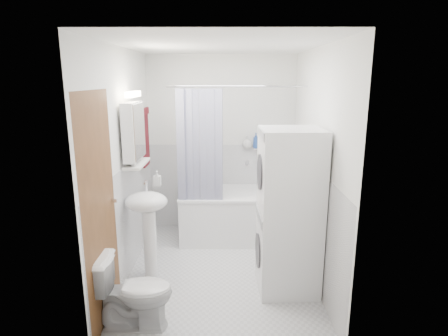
{
  "coord_description": "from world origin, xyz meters",
  "views": [
    {
      "loc": [
        0.06,
        -3.79,
        2.08
      ],
      "look_at": [
        0.04,
        0.15,
        1.14
      ],
      "focal_mm": 30.0,
      "sensor_mm": 36.0,
      "label": 1
    }
  ],
  "objects_px": {
    "sink": "(147,215)",
    "washer_dryer": "(289,211)",
    "toilet": "(133,292)",
    "bathtub": "(244,212)"
  },
  "relations": [
    {
      "from": "sink",
      "to": "washer_dryer",
      "type": "bearing_deg",
      "value": -7.78
    },
    {
      "from": "sink",
      "to": "washer_dryer",
      "type": "xyz_separation_m",
      "value": [
        1.43,
        -0.2,
        0.11
      ]
    },
    {
      "from": "washer_dryer",
      "to": "toilet",
      "type": "relative_size",
      "value": 2.47
    },
    {
      "from": "bathtub",
      "to": "washer_dryer",
      "type": "bearing_deg",
      "value": -73.29
    },
    {
      "from": "bathtub",
      "to": "toilet",
      "type": "relative_size",
      "value": 2.52
    },
    {
      "from": "washer_dryer",
      "to": "sink",
      "type": "bearing_deg",
      "value": 170.45
    },
    {
      "from": "sink",
      "to": "toilet",
      "type": "relative_size",
      "value": 1.57
    },
    {
      "from": "bathtub",
      "to": "washer_dryer",
      "type": "xyz_separation_m",
      "value": [
        0.37,
        -1.25,
        0.47
      ]
    },
    {
      "from": "bathtub",
      "to": "washer_dryer",
      "type": "distance_m",
      "value": 1.38
    },
    {
      "from": "washer_dryer",
      "to": "bathtub",
      "type": "bearing_deg",
      "value": 104.93
    }
  ]
}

